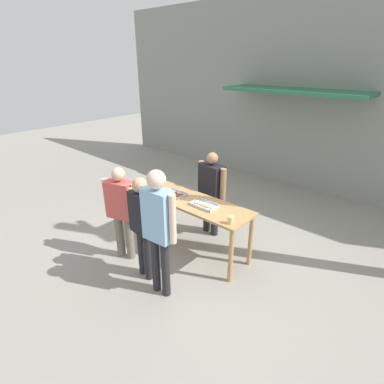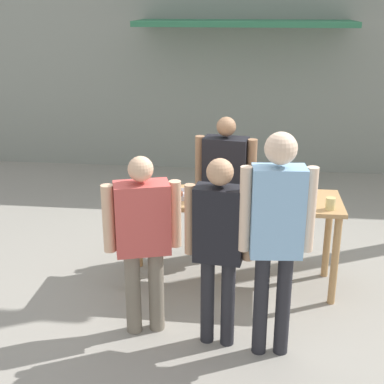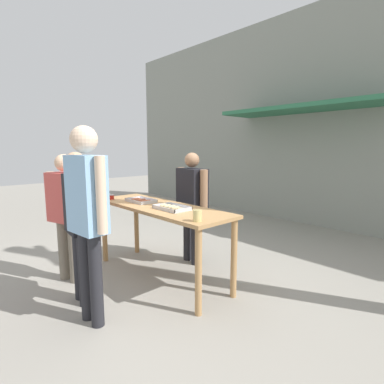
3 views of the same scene
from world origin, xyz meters
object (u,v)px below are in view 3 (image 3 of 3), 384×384
food_tray_sausages (141,201)px  condiment_jar_mustard (108,196)px  person_customer_waiting_in_line (78,215)px  food_tray_buns (172,208)px  person_server_behind_table (192,199)px  person_customer_holding_hotdog (66,208)px  condiment_jar_ketchup (112,197)px  person_customer_with_cup (87,207)px  beer_cup (197,216)px

food_tray_sausages → condiment_jar_mustard: condiment_jar_mustard is taller
food_tray_sausages → person_customer_waiting_in_line: bearing=-71.9°
food_tray_buns → person_server_behind_table: bearing=118.9°
person_customer_holding_hotdog → person_server_behind_table: bearing=-128.1°
condiment_jar_ketchup → person_customer_with_cup: (1.20, -0.87, 0.15)m
food_tray_sausages → person_server_behind_table: size_ratio=0.25×
person_server_behind_table → person_customer_waiting_in_line: person_customer_waiting_in_line is taller
condiment_jar_mustard → condiment_jar_ketchup: same height
food_tray_sausages → food_tray_buns: bearing=-0.1°
food_tray_sausages → person_customer_holding_hotdog: size_ratio=0.25×
food_tray_sausages → person_customer_holding_hotdog: bearing=-109.7°
food_tray_buns → condiment_jar_mustard: 1.20m
food_tray_buns → person_customer_waiting_in_line: bearing=-108.6°
condiment_jar_mustard → condiment_jar_ketchup: bearing=-0.1°
person_customer_waiting_in_line → condiment_jar_ketchup: bearing=-38.4°
condiment_jar_mustard → person_server_behind_table: (0.82, 0.86, -0.04)m
food_tray_buns → person_server_behind_table: (-0.37, 0.67, -0.02)m
food_tray_buns → person_customer_holding_hotdog: 1.29m
condiment_jar_mustard → person_customer_waiting_in_line: (0.86, -0.78, -0.00)m
person_server_behind_table → condiment_jar_ketchup: bearing=-121.6°
food_tray_sausages → person_customer_holding_hotdog: person_customer_holding_hotdog is taller
food_tray_buns → person_server_behind_table: person_server_behind_table is taller
condiment_jar_mustard → person_customer_waiting_in_line: 1.16m
food_tray_buns → beer_cup: beer_cup is taller
person_customer_waiting_in_line → beer_cup: bearing=-133.1°
condiment_jar_mustard → person_customer_with_cup: bearing=-33.8°
person_customer_holding_hotdog → person_customer_with_cup: person_customer_with_cup is taller
food_tray_sausages → person_customer_waiting_in_line: size_ratio=0.25×
food_tray_buns → person_server_behind_table: 0.76m
food_tray_sausages → person_customer_holding_hotdog: (-0.31, -0.87, -0.02)m
condiment_jar_mustard → beer_cup: size_ratio=0.60×
person_customer_waiting_in_line → person_server_behind_table: bearing=-81.4°
food_tray_buns → food_tray_sausages: bearing=179.9°
condiment_jar_mustard → person_customer_with_cup: size_ratio=0.04×
condiment_jar_ketchup → person_customer_waiting_in_line: person_customer_waiting_in_line is taller
food_tray_buns → condiment_jar_mustard: (-1.19, -0.19, 0.01)m
condiment_jar_ketchup → beer_cup: size_ratio=0.60×
person_server_behind_table → condiment_jar_mustard: bearing=-125.1°
beer_cup → person_server_behind_table: person_server_behind_table is taller
person_customer_with_cup → food_tray_sausages: bearing=-59.8°
person_customer_waiting_in_line → food_tray_sausages: bearing=-64.7°
person_customer_holding_hotdog → person_customer_waiting_in_line: size_ratio=0.98×
condiment_jar_mustard → person_customer_waiting_in_line: bearing=-42.3°
food_tray_sausages → condiment_jar_ketchup: bearing=-156.5°
beer_cup → condiment_jar_ketchup: bearing=-179.7°
condiment_jar_ketchup → person_customer_holding_hotdog: person_customer_holding_hotdog is taller
person_customer_holding_hotdog → condiment_jar_mustard: bearing=-88.3°
condiment_jar_mustard → person_customer_holding_hotdog: (0.23, -0.67, -0.04)m
condiment_jar_ketchup → beer_cup: beer_cup is taller
food_tray_buns → condiment_jar_ketchup: bearing=-170.0°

